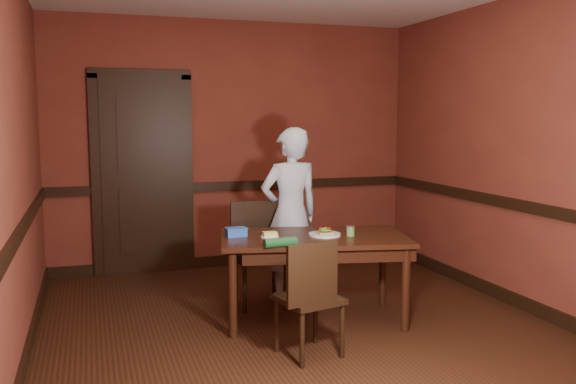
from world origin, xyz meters
TOP-DOWN VIEW (x-y plane):
  - floor at (0.00, 0.00)m, footprint 4.00×4.50m
  - wall_back at (0.00, 2.25)m, footprint 4.00×0.02m
  - wall_front at (0.00, -2.25)m, footprint 4.00×0.02m
  - wall_left at (-2.00, 0.00)m, footprint 0.02×4.50m
  - wall_right at (2.00, 0.00)m, footprint 0.02×4.50m
  - dado_back at (0.00, 2.23)m, footprint 4.00×0.03m
  - dado_left at (-1.99, 0.00)m, footprint 0.03×4.50m
  - dado_right at (1.99, 0.00)m, footprint 0.03×4.50m
  - baseboard_back at (0.00, 2.23)m, footprint 4.00×0.03m
  - baseboard_left at (-1.99, 0.00)m, footprint 0.03×4.50m
  - baseboard_right at (1.99, 0.00)m, footprint 0.03×4.50m
  - door at (-1.00, 2.22)m, footprint 1.05×0.07m
  - dining_table at (0.18, 0.22)m, footprint 1.64×1.13m
  - chair_far at (-0.13, 0.74)m, footprint 0.43×0.43m
  - chair_near at (-0.12, -0.48)m, footprint 0.47×0.47m
  - person at (0.18, 0.84)m, footprint 0.61×0.44m
  - sandwich_plate at (0.26, 0.19)m, footprint 0.26×0.26m
  - sauce_jar at (0.45, 0.11)m, footprint 0.07×0.07m
  - cheese_saucer at (-0.18, 0.26)m, footprint 0.15×0.15m
  - food_tub at (-0.43, 0.38)m, footprint 0.17×0.12m
  - wrapped_veg at (-0.21, -0.12)m, footprint 0.26×0.09m

SIDE VIEW (x-z plane):
  - floor at x=0.00m, z-range -0.01..0.01m
  - baseboard_back at x=0.00m, z-range 0.00..0.12m
  - baseboard_left at x=-1.99m, z-range 0.00..0.12m
  - baseboard_right at x=1.99m, z-range 0.00..0.12m
  - dining_table at x=0.18m, z-range 0.00..0.70m
  - chair_near at x=-0.12m, z-range 0.00..0.84m
  - chair_far at x=-0.13m, z-range 0.00..0.91m
  - cheese_saucer at x=-0.18m, z-range 0.70..0.74m
  - sandwich_plate at x=0.26m, z-range 0.69..0.75m
  - wrapped_veg at x=-0.21m, z-range 0.70..0.77m
  - food_tub at x=-0.43m, z-range 0.70..0.77m
  - sauce_jar at x=0.45m, z-range 0.70..0.78m
  - person at x=0.18m, z-range 0.00..1.57m
  - dado_back at x=0.00m, z-range 0.85..0.95m
  - dado_left at x=-1.99m, z-range 0.85..0.95m
  - dado_right at x=1.99m, z-range 0.85..0.95m
  - door at x=-1.00m, z-range -0.01..2.19m
  - wall_back at x=0.00m, z-range 0.00..2.70m
  - wall_front at x=0.00m, z-range 0.00..2.70m
  - wall_left at x=-2.00m, z-range 0.00..2.70m
  - wall_right at x=2.00m, z-range 0.00..2.70m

